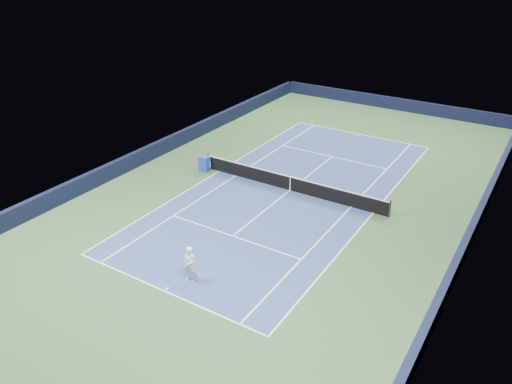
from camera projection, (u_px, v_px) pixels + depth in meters
The scene contains 19 objects.
ground at pixel (290, 190), 31.46m from camera, with size 40.00×40.00×0.00m, color #2B4C29.
wall_far at pixel (393, 103), 46.18m from camera, with size 22.00×0.35×1.10m, color black.
wall_right at pixel (472, 230), 26.10m from camera, with size 0.35×40.00×1.10m, color black.
wall_left at pixel (160, 148), 36.33m from camera, with size 0.35×40.00×1.10m, color black.
court_surface at pixel (290, 190), 31.46m from camera, with size 10.97×23.77×0.01m, color navy.
baseline_far at pixel (360, 134), 40.43m from camera, with size 10.97×0.08×0.00m, color white.
baseline_near at pixel (164, 291), 22.49m from camera, with size 10.97×0.08×0.00m, color white.
sideline_doubles_right at pixel (373, 213), 28.87m from camera, with size 0.08×23.77×0.00m, color white.
sideline_doubles_left at pixel (219, 171), 34.05m from camera, with size 0.08×23.77×0.00m, color white.
sideline_singles_right at pixel (351, 207), 29.52m from camera, with size 0.08×23.77×0.00m, color white.
sideline_singles_left at pixel (236, 176), 33.41m from camera, with size 0.08×23.77×0.00m, color white.
service_line_far at pixel (332, 157), 36.29m from camera, with size 8.23×0.08×0.00m, color white.
service_line_near at pixel (233, 236), 26.63m from camera, with size 8.23×0.08×0.00m, color white.
center_service_line at pixel (290, 190), 31.46m from camera, with size 0.08×12.80×0.00m, color white.
center_mark_far at pixel (359, 135), 40.32m from camera, with size 0.08×0.30×0.00m, color white.
center_mark_near at pixel (166, 289), 22.60m from camera, with size 0.08×0.30×0.00m, color white.
tennis_net at pixel (290, 183), 31.24m from camera, with size 12.90×0.10×1.07m.
sponsor_cube at pixel (205, 164), 33.93m from camera, with size 0.65×0.60×1.03m.
tennis_player at pixel (190, 264), 22.80m from camera, with size 0.83×1.29×2.25m.
Camera 1 is at (13.08, -24.94, 14.21)m, focal length 35.00 mm.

